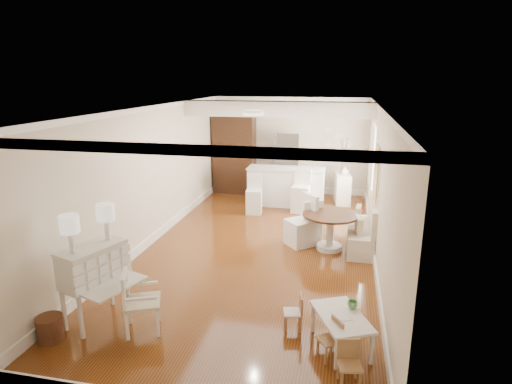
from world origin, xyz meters
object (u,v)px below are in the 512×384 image
at_px(kids_chair_b, 293,312).
at_px(slip_chair_near, 301,220).
at_px(kids_chair_c, 350,365).
at_px(breakfast_counter, 286,187).
at_px(pantry_cabinet, 234,154).
at_px(kids_chair_a, 329,339).
at_px(wicker_basket, 50,328).
at_px(kids_table, 341,331).
at_px(dining_table, 330,232).
at_px(gustavian_armchair, 142,301).
at_px(bar_stool_right, 301,191).
at_px(bar_stool_left, 254,195).
at_px(slip_chair_far, 308,219).
at_px(secretary_bureau, 95,284).
at_px(fridge, 298,165).
at_px(sideboard, 342,188).

bearing_deg(kids_chair_b, slip_chair_near, 171.72).
distance_m(kids_chair_c, breakfast_counter, 7.00).
bearing_deg(pantry_cabinet, breakfast_counter, -32.43).
relative_size(kids_chair_a, pantry_cabinet, 0.22).
height_order(wicker_basket, breakfast_counter, breakfast_counter).
distance_m(kids_table, dining_table, 3.24).
bearing_deg(gustavian_armchair, dining_table, -57.89).
bearing_deg(dining_table, bar_stool_right, 109.60).
distance_m(gustavian_armchair, bar_stool_right, 5.94).
bearing_deg(wicker_basket, dining_table, 48.34).
height_order(kids_table, bar_stool_left, bar_stool_left).
distance_m(gustavian_armchair, kids_chair_a, 2.51).
bearing_deg(wicker_basket, bar_stool_right, 67.25).
height_order(kids_chair_c, slip_chair_near, slip_chair_near).
relative_size(slip_chair_far, breakfast_counter, 0.45).
xyz_separation_m(secretary_bureau, kids_chair_b, (2.73, 0.37, -0.31)).
relative_size(wicker_basket, kids_table, 0.38).
relative_size(wicker_basket, kids_chair_a, 0.65).
relative_size(secretary_bureau, bar_stool_left, 1.18).
relative_size(bar_stool_left, fridge, 0.54).
bearing_deg(kids_chair_b, breakfast_counter, 176.42).
distance_m(gustavian_armchair, pantry_cabinet, 7.40).
bearing_deg(breakfast_counter, fridge, 79.22).
bearing_deg(gustavian_armchair, wicker_basket, 89.96).
bearing_deg(bar_stool_right, kids_chair_b, -79.26).
height_order(kids_chair_a, bar_stool_left, bar_stool_left).
xyz_separation_m(wicker_basket, bar_stool_left, (1.46, 5.86, 0.31)).
bearing_deg(gustavian_armchair, kids_chair_c, -124.04).
relative_size(wicker_basket, sideboard, 0.40).
xyz_separation_m(kids_chair_b, kids_chair_c, (0.76, -0.98, 0.01)).
bearing_deg(bar_stool_left, breakfast_counter, 45.00).
distance_m(slip_chair_far, breakfast_counter, 2.58).
bearing_deg(kids_chair_c, dining_table, 84.15).
xyz_separation_m(bar_stool_left, fridge, (0.89, 1.92, 0.42)).
bearing_deg(secretary_bureau, dining_table, 66.24).
xyz_separation_m(kids_chair_c, pantry_cabinet, (-3.39, 7.86, 0.89)).
height_order(kids_chair_a, kids_chair_c, kids_chair_c).
height_order(fridge, sideboard, fridge).
bearing_deg(slip_chair_far, kids_table, 69.23).
relative_size(slip_chair_near, bar_stool_left, 1.09).
height_order(kids_table, breakfast_counter, breakfast_counter).
bearing_deg(gustavian_armchair, pantry_cabinet, -18.24).
height_order(kids_table, bar_stool_right, bar_stool_right).
height_order(secretary_bureau, breakfast_counter, secretary_bureau).
xyz_separation_m(kids_table, kids_chair_c, (0.11, -0.70, 0.04)).
bearing_deg(secretary_bureau, slip_chair_near, 73.37).
bearing_deg(bar_stool_left, kids_chair_c, -74.71).
height_order(kids_chair_b, sideboard, sideboard).
distance_m(kids_chair_c, dining_table, 3.94).
relative_size(slip_chair_near, sideboard, 1.24).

